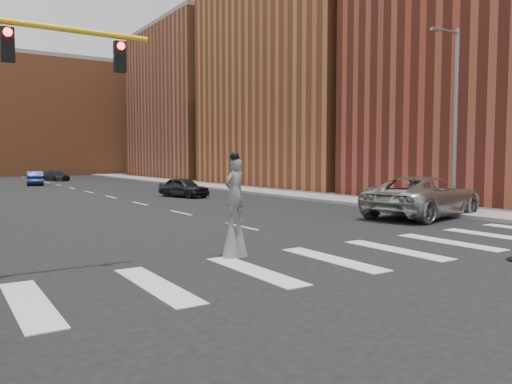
# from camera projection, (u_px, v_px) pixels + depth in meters

# --- Properties ---
(ground_plane) EXTENTS (160.00, 160.00, 0.00)m
(ground_plane) POSITION_uv_depth(u_px,v_px,m) (392.00, 261.00, 13.65)
(ground_plane) COLOR black
(ground_plane) RESTS_ON ground
(sidewalk_right) EXTENTS (5.00, 90.00, 0.18)m
(sidewalk_right) POSITION_uv_depth(u_px,v_px,m) (265.00, 190.00, 41.36)
(sidewalk_right) COLOR gray
(sidewalk_right) RESTS_ON ground
(building_mid) EXTENTS (16.00, 22.00, 24.00)m
(building_mid) POSITION_uv_depth(u_px,v_px,m) (316.00, 65.00, 49.85)
(building_mid) COLOR #9F5732
(building_mid) RESTS_ON ground
(building_far) EXTENTS (16.00, 22.00, 20.00)m
(building_far) POSITION_uv_depth(u_px,v_px,m) (206.00, 106.00, 70.13)
(building_far) COLOR brown
(building_far) RESTS_ON ground
(building_backdrop) EXTENTS (26.00, 14.00, 18.00)m
(building_backdrop) POSITION_uv_depth(u_px,v_px,m) (52.00, 120.00, 81.69)
(building_backdrop) COLOR #9F5732
(building_backdrop) RESTS_ON ground
(streetlight) EXTENTS (2.05, 0.20, 9.00)m
(streetlight) POSITION_uv_depth(u_px,v_px,m) (454.00, 115.00, 24.22)
(streetlight) COLOR slate
(streetlight) RESTS_ON ground
(stilt_performer) EXTENTS (0.83, 0.62, 2.99)m
(stilt_performer) POSITION_uv_depth(u_px,v_px,m) (235.00, 215.00, 14.09)
(stilt_performer) COLOR #312213
(stilt_performer) RESTS_ON ground
(suv_crossing) EXTENTS (7.41, 4.47, 1.92)m
(suv_crossing) POSITION_uv_depth(u_px,v_px,m) (424.00, 197.00, 23.62)
(suv_crossing) COLOR #A9A7A0
(suv_crossing) RESTS_ON ground
(car_near) EXTENTS (2.76, 4.38, 1.39)m
(car_near) POSITION_uv_depth(u_px,v_px,m) (184.00, 187.00, 35.36)
(car_near) COLOR black
(car_near) RESTS_ON ground
(car_mid) EXTENTS (2.17, 4.52, 1.43)m
(car_mid) POSITION_uv_depth(u_px,v_px,m) (35.00, 178.00, 50.49)
(car_mid) COLOR navy
(car_mid) RESTS_ON ground
(car_far) EXTENTS (2.76, 4.53, 1.23)m
(car_far) POSITION_uv_depth(u_px,v_px,m) (56.00, 176.00, 59.85)
(car_far) COLOR black
(car_far) RESTS_ON ground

